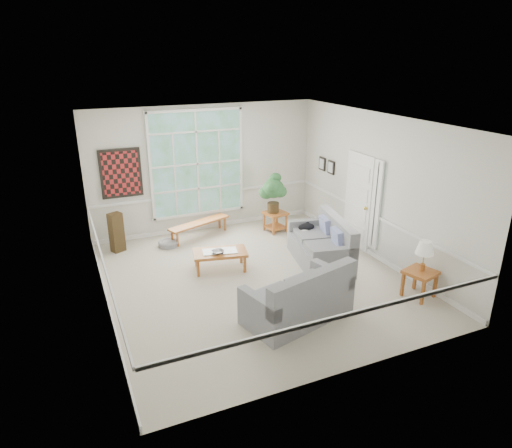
# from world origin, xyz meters

# --- Properties ---
(floor) EXTENTS (5.50, 6.00, 0.01)m
(floor) POSITION_xyz_m (0.00, 0.00, -0.01)
(floor) COLOR #B1A997
(floor) RESTS_ON ground
(ceiling) EXTENTS (5.50, 6.00, 0.02)m
(ceiling) POSITION_xyz_m (0.00, 0.00, 3.00)
(ceiling) COLOR white
(ceiling) RESTS_ON ground
(wall_back) EXTENTS (5.50, 0.02, 3.00)m
(wall_back) POSITION_xyz_m (0.00, 3.00, 1.50)
(wall_back) COLOR silver
(wall_back) RESTS_ON ground
(wall_front) EXTENTS (5.50, 0.02, 3.00)m
(wall_front) POSITION_xyz_m (0.00, -3.00, 1.50)
(wall_front) COLOR silver
(wall_front) RESTS_ON ground
(wall_left) EXTENTS (0.02, 6.00, 3.00)m
(wall_left) POSITION_xyz_m (-2.75, 0.00, 1.50)
(wall_left) COLOR silver
(wall_left) RESTS_ON ground
(wall_right) EXTENTS (0.02, 6.00, 3.00)m
(wall_right) POSITION_xyz_m (2.75, 0.00, 1.50)
(wall_right) COLOR silver
(wall_right) RESTS_ON ground
(window_back) EXTENTS (2.30, 0.08, 2.40)m
(window_back) POSITION_xyz_m (-0.20, 2.96, 1.65)
(window_back) COLOR white
(window_back) RESTS_ON wall_back
(entry_door) EXTENTS (0.08, 0.90, 2.10)m
(entry_door) POSITION_xyz_m (2.71, 0.60, 1.05)
(entry_door) COLOR white
(entry_door) RESTS_ON floor
(door_sidelight) EXTENTS (0.08, 0.26, 1.90)m
(door_sidelight) POSITION_xyz_m (2.71, -0.03, 1.15)
(door_sidelight) COLOR white
(door_sidelight) RESTS_ON wall_right
(wall_art) EXTENTS (0.90, 0.06, 1.10)m
(wall_art) POSITION_xyz_m (-1.95, 2.95, 1.60)
(wall_art) COLOR #5A1718
(wall_art) RESTS_ON wall_back
(wall_frame_near) EXTENTS (0.04, 0.26, 0.32)m
(wall_frame_near) POSITION_xyz_m (2.71, 1.75, 1.55)
(wall_frame_near) COLOR black
(wall_frame_near) RESTS_ON wall_right
(wall_frame_far) EXTENTS (0.04, 0.26, 0.32)m
(wall_frame_far) POSITION_xyz_m (2.71, 2.15, 1.55)
(wall_frame_far) COLOR black
(wall_frame_far) RESTS_ON wall_right
(loveseat_right) EXTENTS (1.25, 1.91, 0.95)m
(loveseat_right) POSITION_xyz_m (1.51, 0.14, 0.48)
(loveseat_right) COLOR slate
(loveseat_right) RESTS_ON floor
(loveseat_front) EXTENTS (1.93, 1.32, 0.95)m
(loveseat_front) POSITION_xyz_m (0.08, -1.52, 0.48)
(loveseat_front) COLOR slate
(loveseat_front) RESTS_ON floor
(coffee_table) EXTENTS (1.16, 0.79, 0.39)m
(coffee_table) POSITION_xyz_m (-0.48, 0.66, 0.20)
(coffee_table) COLOR #A15621
(coffee_table) RESTS_ON floor
(pewter_bowl) EXTENTS (0.35, 0.35, 0.07)m
(pewter_bowl) POSITION_xyz_m (-0.54, 0.59, 0.43)
(pewter_bowl) COLOR gray
(pewter_bowl) RESTS_ON coffee_table
(window_bench) EXTENTS (1.59, 0.85, 0.37)m
(window_bench) POSITION_xyz_m (-0.36, 2.49, 0.18)
(window_bench) COLOR #A15621
(window_bench) RESTS_ON floor
(end_table) EXTENTS (0.57, 0.57, 0.49)m
(end_table) POSITION_xyz_m (1.45, 2.11, 0.24)
(end_table) COLOR #A15621
(end_table) RESTS_ON floor
(houseplant) EXTENTS (0.62, 0.62, 0.96)m
(houseplant) POSITION_xyz_m (1.40, 2.13, 0.97)
(houseplant) COLOR #27582C
(houseplant) RESTS_ON end_table
(side_table) EXTENTS (0.62, 0.62, 0.51)m
(side_table) POSITION_xyz_m (2.40, -1.78, 0.25)
(side_table) COLOR #A15621
(side_table) RESTS_ON floor
(table_lamp) EXTENTS (0.43, 0.43, 0.55)m
(table_lamp) POSITION_xyz_m (2.43, -1.77, 0.78)
(table_lamp) COLOR white
(table_lamp) RESTS_ON side_table
(pet_bed) EXTENTS (0.56, 0.56, 0.13)m
(pet_bed) POSITION_xyz_m (-1.17, 2.24, 0.07)
(pet_bed) COLOR gray
(pet_bed) RESTS_ON floor
(floor_speaker) EXTENTS (0.34, 0.31, 0.88)m
(floor_speaker) POSITION_xyz_m (-2.24, 2.42, 0.44)
(floor_speaker) COLOR #362712
(floor_speaker) RESTS_ON floor
(cat) EXTENTS (0.39, 0.29, 0.17)m
(cat) POSITION_xyz_m (1.54, 0.77, 0.57)
(cat) COLOR black
(cat) RESTS_ON loveseat_right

